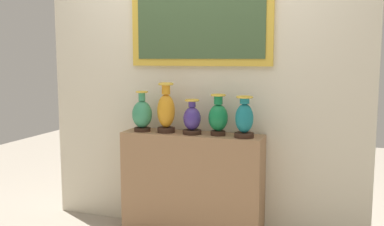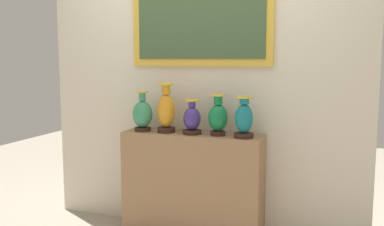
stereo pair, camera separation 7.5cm
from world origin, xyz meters
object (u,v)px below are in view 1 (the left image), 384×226
(vase_amber, at_px, (166,111))
(vase_teal, at_px, (244,119))
(vase_indigo, at_px, (192,119))
(vase_emerald, at_px, (218,117))
(vase_jade, at_px, (142,115))

(vase_amber, bearing_deg, vase_teal, -1.41)
(vase_indigo, relative_size, vase_teal, 0.88)
(vase_indigo, bearing_deg, vase_emerald, 3.25)
(vase_emerald, bearing_deg, vase_jade, -178.38)
(vase_amber, bearing_deg, vase_indigo, -0.28)
(vase_jade, height_order, vase_emerald, vase_jade)
(vase_indigo, xyz_separation_m, vase_teal, (0.44, -0.02, 0.02))
(vase_jade, bearing_deg, vase_amber, 1.99)
(vase_indigo, distance_m, vase_teal, 0.44)
(vase_amber, height_order, vase_emerald, vase_amber)
(vase_indigo, bearing_deg, vase_jade, -179.17)
(vase_jade, xyz_separation_m, vase_teal, (0.89, -0.01, 0.00))
(vase_indigo, xyz_separation_m, vase_emerald, (0.22, 0.01, 0.03))
(vase_amber, xyz_separation_m, vase_indigo, (0.23, -0.00, -0.06))
(vase_jade, distance_m, vase_amber, 0.22)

